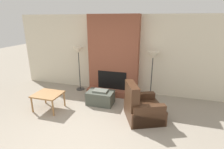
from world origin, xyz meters
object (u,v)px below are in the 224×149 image
object	(u,v)px
ottoman	(100,97)
armchair	(141,109)
floor_lamp_right	(153,58)
floor_lamp_left	(78,53)
side_table	(48,95)

from	to	relation	value
ottoman	armchair	distance (m)	1.36
ottoman	floor_lamp_right	xyz separation A→B (m)	(1.41, 0.86, 1.10)
floor_lamp_left	floor_lamp_right	size ratio (longest dim) A/B	1.02
armchair	floor_lamp_left	bearing A→B (deg)	36.22
armchair	floor_lamp_left	size ratio (longest dim) A/B	0.75
ottoman	floor_lamp_left	world-z (taller)	floor_lamp_left
side_table	floor_lamp_left	bearing A→B (deg)	82.95
armchair	side_table	distance (m)	2.57
ottoman	side_table	world-z (taller)	side_table
armchair	ottoman	bearing A→B (deg)	44.98
ottoman	floor_lamp_left	distance (m)	1.79
side_table	ottoman	bearing A→B (deg)	29.20
armchair	side_table	bearing A→B (deg)	71.19
side_table	floor_lamp_right	world-z (taller)	floor_lamp_right
floor_lamp_right	ottoman	bearing A→B (deg)	-148.45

